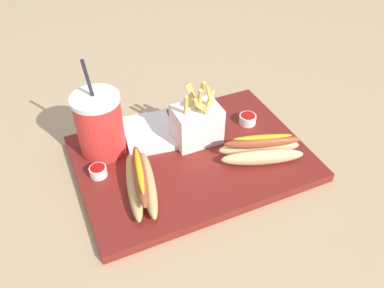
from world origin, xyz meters
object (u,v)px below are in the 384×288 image
(hot_dog_1, at_px, (141,182))
(hot_dog_2, at_px, (261,150))
(ketchup_cup_2, at_px, (98,171))
(napkin_stack, at_px, (149,133))
(soda_cup, at_px, (100,124))
(ketchup_cup_1, at_px, (248,119))
(fries_basket, at_px, (197,123))

(hot_dog_1, distance_m, hot_dog_2, 0.26)
(ketchup_cup_2, height_order, napkin_stack, ketchup_cup_2)
(soda_cup, relative_size, ketchup_cup_1, 5.70)
(hot_dog_2, bearing_deg, hot_dog_1, -3.63)
(fries_basket, relative_size, hot_dog_2, 0.79)
(fries_basket, relative_size, hot_dog_1, 0.77)
(napkin_stack, bearing_deg, soda_cup, 4.79)
(hot_dog_1, relative_size, ketchup_cup_2, 5.36)
(hot_dog_2, bearing_deg, soda_cup, -28.87)
(ketchup_cup_2, bearing_deg, napkin_stack, -149.44)
(fries_basket, bearing_deg, napkin_stack, -33.50)
(hot_dog_2, xyz_separation_m, ketchup_cup_1, (-0.04, -0.12, -0.01))
(soda_cup, relative_size, hot_dog_1, 1.20)
(soda_cup, bearing_deg, ketchup_cup_1, 172.49)
(ketchup_cup_1, xyz_separation_m, napkin_stack, (0.23, -0.05, -0.01))
(ketchup_cup_1, height_order, napkin_stack, ketchup_cup_1)
(fries_basket, distance_m, ketchup_cup_1, 0.14)
(fries_basket, height_order, hot_dog_2, fries_basket)
(fries_basket, distance_m, ketchup_cup_2, 0.23)
(soda_cup, height_order, fries_basket, soda_cup)
(ketchup_cup_1, bearing_deg, fries_basket, 3.08)
(soda_cup, height_order, hot_dog_2, soda_cup)
(hot_dog_1, distance_m, napkin_stack, 0.17)
(ketchup_cup_2, bearing_deg, hot_dog_2, 164.44)
(soda_cup, bearing_deg, hot_dog_1, 103.95)
(hot_dog_1, distance_m, ketchup_cup_1, 0.31)
(hot_dog_2, bearing_deg, ketchup_cup_1, -107.66)
(hot_dog_1, bearing_deg, hot_dog_2, 176.37)
(napkin_stack, bearing_deg, hot_dog_2, 137.59)
(hot_dog_1, xyz_separation_m, ketchup_cup_1, (-0.30, -0.10, -0.01))
(fries_basket, height_order, ketchup_cup_2, fries_basket)
(soda_cup, distance_m, hot_dog_1, 0.16)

